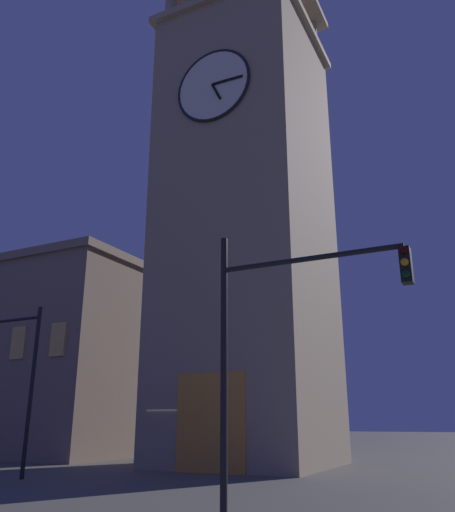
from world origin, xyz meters
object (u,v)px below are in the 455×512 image
adjacent_wing_building (15,359)px  traffic_signal_near (279,324)px  clocktower (247,219)px  traffic_signal_mid (13,363)px

adjacent_wing_building → traffic_signal_near: 27.89m
clocktower → traffic_signal_near: 17.22m
clocktower → traffic_signal_near: size_ratio=4.92×
clocktower → adjacent_wing_building: (17.17, -0.83, -6.54)m
traffic_signal_near → traffic_signal_mid: size_ratio=0.98×
clocktower → adjacent_wing_building: bearing=-2.8°
traffic_signal_near → adjacent_wing_building: bearing=-30.8°
traffic_signal_near → traffic_signal_mid: bearing=-18.8°
adjacent_wing_building → traffic_signal_mid: bearing=138.0°
traffic_signal_near → traffic_signal_mid: 13.65m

